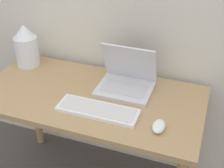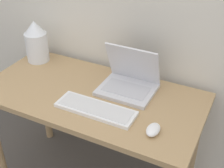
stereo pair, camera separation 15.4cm
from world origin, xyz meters
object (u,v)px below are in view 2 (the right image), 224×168
Objects in this scene: laptop at (129,81)px; keyboard at (96,109)px; mouse at (153,130)px; vase at (36,42)px.

laptop is 0.72× the size of keyboard.
laptop is at bearing 75.19° from keyboard.
keyboard is at bearing 174.97° from mouse.
mouse is 0.37× the size of vase.
laptop is at bearing 130.98° from mouse.
vase is at bearing 175.65° from laptop.
mouse is at bearing -5.03° from keyboard.
laptop is 0.37m from mouse.
laptop is 0.65m from vase.
mouse is (0.31, -0.03, 0.01)m from keyboard.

